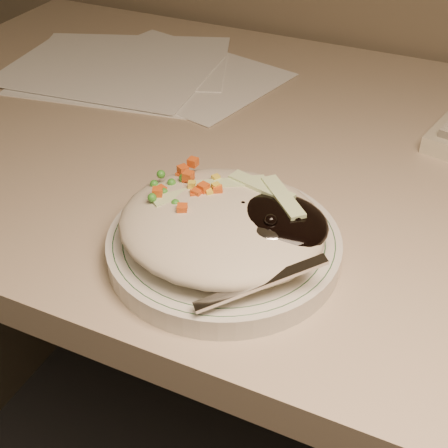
% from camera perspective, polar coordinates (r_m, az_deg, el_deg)
% --- Properties ---
extents(desk, '(1.40, 0.70, 0.74)m').
position_cam_1_polar(desk, '(0.87, 10.45, -5.91)').
color(desk, tan).
rests_on(desk, ground).
extents(plate, '(0.22, 0.22, 0.02)m').
position_cam_1_polar(plate, '(0.59, 0.00, -2.01)').
color(plate, silver).
rests_on(plate, desk).
extents(plate_rim, '(0.21, 0.21, 0.00)m').
position_cam_1_polar(plate_rim, '(0.58, 0.00, -1.25)').
color(plate_rim, '#144723').
rests_on(plate_rim, plate).
extents(meal, '(0.21, 0.19, 0.05)m').
position_cam_1_polar(meal, '(0.57, 0.35, 0.30)').
color(meal, '#B6AD93').
rests_on(meal, plate).
extents(papers, '(0.43, 0.33, 0.00)m').
position_cam_1_polar(papers, '(0.98, -8.16, 13.83)').
color(papers, white).
rests_on(papers, desk).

